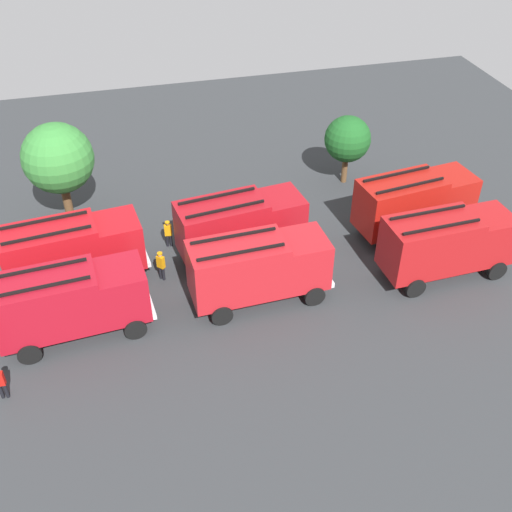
# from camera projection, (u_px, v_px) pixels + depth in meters

# --- Properties ---
(ground_plane) EXTENTS (56.32, 56.32, 0.00)m
(ground_plane) POSITION_uv_depth(u_px,v_px,m) (256.00, 276.00, 33.55)
(ground_plane) COLOR #2D3033
(fire_truck_0) EXTENTS (7.39, 3.26, 3.88)m
(fire_truck_0) POSITION_uv_depth(u_px,v_px,m) (70.00, 300.00, 28.77)
(fire_truck_0) COLOR maroon
(fire_truck_0) RESTS_ON ground
(fire_truck_1) EXTENTS (7.31, 3.04, 3.88)m
(fire_truck_1) POSITION_uv_depth(u_px,v_px,m) (258.00, 267.00, 30.76)
(fire_truck_1) COLOR #AD1920
(fire_truck_1) RESTS_ON ground
(fire_truck_2) EXTENTS (7.31, 3.03, 3.88)m
(fire_truck_2) POSITION_uv_depth(u_px,v_px,m) (447.00, 242.00, 32.41)
(fire_truck_2) COLOR maroon
(fire_truck_2) RESTS_ON ground
(fire_truck_3) EXTENTS (7.44, 3.43, 3.88)m
(fire_truck_3) POSITION_uv_depth(u_px,v_px,m) (73.00, 250.00, 31.89)
(fire_truck_3) COLOR #AB1118
(fire_truck_3) RESTS_ON ground
(fire_truck_4) EXTENTS (7.45, 3.50, 3.88)m
(fire_truck_4) POSITION_uv_depth(u_px,v_px,m) (240.00, 224.00, 33.73)
(fire_truck_4) COLOR maroon
(fire_truck_4) RESTS_ON ground
(fire_truck_5) EXTENTS (7.46, 3.53, 3.88)m
(fire_truck_5) POSITION_uv_depth(u_px,v_px,m) (415.00, 201.00, 35.59)
(fire_truck_5) COLOR #9E1610
(fire_truck_5) RESTS_ON ground
(firefighter_0) EXTENTS (0.44, 0.29, 1.81)m
(firefighter_0) POSITION_uv_depth(u_px,v_px,m) (0.00, 381.00, 26.33)
(firefighter_0) COLOR black
(firefighter_0) RESTS_ON ground
(firefighter_1) EXTENTS (0.27, 0.44, 1.63)m
(firefighter_1) POSITION_uv_depth(u_px,v_px,m) (7.00, 241.00, 34.57)
(firefighter_1) COLOR black
(firefighter_1) RESTS_ON ground
(firefighter_2) EXTENTS (0.44, 0.28, 1.69)m
(firefighter_2) POSITION_uv_depth(u_px,v_px,m) (168.00, 233.00, 35.19)
(firefighter_2) COLOR black
(firefighter_2) RESTS_ON ground
(firefighter_3) EXTENTS (0.46, 0.47, 1.77)m
(firefighter_3) POSITION_uv_depth(u_px,v_px,m) (161.00, 264.00, 32.77)
(firefighter_3) COLOR black
(firefighter_3) RESTS_ON ground
(tree_0) EXTENTS (4.11, 4.11, 6.37)m
(tree_0) POSITION_uv_depth(u_px,v_px,m) (58.00, 159.00, 35.23)
(tree_0) COLOR brown
(tree_0) RESTS_ON ground
(tree_1) EXTENTS (3.01, 3.01, 4.66)m
(tree_1) POSITION_uv_depth(u_px,v_px,m) (348.00, 139.00, 39.63)
(tree_1) COLOR brown
(tree_1) RESTS_ON ground
(traffic_cone_0) EXTENTS (0.47, 0.47, 0.67)m
(traffic_cone_0) POSITION_uv_depth(u_px,v_px,m) (27.00, 249.00, 34.97)
(traffic_cone_0) COLOR #F2600C
(traffic_cone_0) RESTS_ON ground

